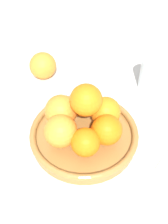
{
  "coord_description": "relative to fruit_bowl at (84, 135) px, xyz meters",
  "views": [
    {
      "loc": [
        -0.23,
        0.43,
        0.63
      ],
      "look_at": [
        0.0,
        0.0,
        0.1
      ],
      "focal_mm": 50.0,
      "sensor_mm": 36.0,
      "label": 1
    }
  ],
  "objects": [
    {
      "name": "drinking_glass",
      "position": [
        -0.08,
        -0.26,
        0.03
      ],
      "size": [
        0.06,
        0.06,
        0.1
      ],
      "primitive_type": "cylinder",
      "color": "silver",
      "rests_on": "ground_plane"
    },
    {
      "name": "ground_plane",
      "position": [
        0.0,
        0.0,
        -0.02
      ],
      "size": [
        4.0,
        4.0,
        0.0
      ],
      "primitive_type": "plane",
      "color": "beige"
    },
    {
      "name": "fruit_bowl",
      "position": [
        0.0,
        0.0,
        0.0
      ],
      "size": [
        0.27,
        0.27,
        0.03
      ],
      "color": "#A57238",
      "rests_on": "ground_plane"
    },
    {
      "name": "stray_orange",
      "position": [
        0.22,
        -0.16,
        0.02
      ],
      "size": [
        0.08,
        0.08,
        0.08
      ],
      "primitive_type": "sphere",
      "color": "orange",
      "rests_on": "ground_plane"
    },
    {
      "name": "orange_pile",
      "position": [
        0.0,
        -0.0,
        0.06
      ],
      "size": [
        0.2,
        0.18,
        0.14
      ],
      "color": "orange",
      "rests_on": "fruit_bowl"
    }
  ]
}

